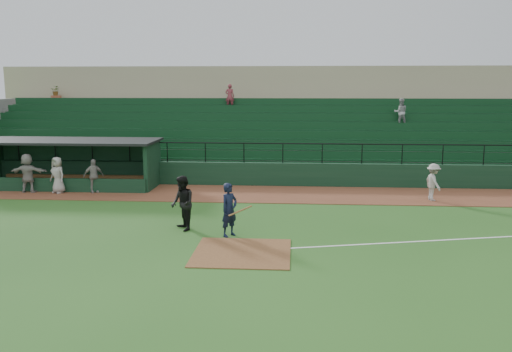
{
  "coord_description": "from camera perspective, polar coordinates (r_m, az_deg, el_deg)",
  "views": [
    {
      "loc": [
        1.59,
        -16.87,
        5.18
      ],
      "look_at": [
        0.0,
        5.0,
        1.4
      ],
      "focal_mm": 37.46,
      "sensor_mm": 36.0,
      "label": 1
    }
  ],
  "objects": [
    {
      "name": "ground",
      "position": [
        17.72,
        -1.18,
        -7.22
      ],
      "size": [
        90.0,
        90.0,
        0.0
      ],
      "primitive_type": "plane",
      "color": "#26561B",
      "rests_on": "ground"
    },
    {
      "name": "runner",
      "position": [
        25.1,
        18.41,
        -0.62
      ],
      "size": [
        0.86,
        1.2,
        1.67
      ],
      "primitive_type": "imported",
      "rotation": [
        0.0,
        0.0,
        1.81
      ],
      "color": "#A7A19C",
      "rests_on": "warning_track"
    },
    {
      "name": "warning_track",
      "position": [
        25.46,
        0.49,
        -1.93
      ],
      "size": [
        40.0,
        4.0,
        0.03
      ],
      "primitive_type": "cube",
      "color": "brown",
      "rests_on": "ground"
    },
    {
      "name": "stadium_structure",
      "position": [
        33.49,
        1.42,
        4.85
      ],
      "size": [
        38.0,
        13.08,
        6.4
      ],
      "color": "black",
      "rests_on": "ground"
    },
    {
      "name": "batter_at_plate",
      "position": [
        18.35,
        -2.86,
        -3.62
      ],
      "size": [
        1.18,
        0.81,
        1.86
      ],
      "color": "black",
      "rests_on": "ground"
    },
    {
      "name": "dugout_player_b",
      "position": [
        27.19,
        -20.43,
        0.1
      ],
      "size": [
        1.01,
        0.87,
        1.74
      ],
      "primitive_type": "imported",
      "rotation": [
        0.0,
        0.0,
        -0.46
      ],
      "color": "#A9A49E",
      "rests_on": "warning_track"
    },
    {
      "name": "foul_line",
      "position": [
        19.86,
        22.96,
        -6.12
      ],
      "size": [
        17.49,
        4.44,
        0.01
      ],
      "primitive_type": "cube",
      "rotation": [
        0.0,
        0.0,
        0.24
      ],
      "color": "white",
      "rests_on": "ground"
    },
    {
      "name": "home_plate_dirt",
      "position": [
        16.77,
        -1.5,
        -8.17
      ],
      "size": [
        3.0,
        3.0,
        0.03
      ],
      "primitive_type": "cube",
      "color": "brown",
      "rests_on": "ground"
    },
    {
      "name": "dugout_player_a",
      "position": [
        26.76,
        -16.96,
        0.02
      ],
      "size": [
        1.01,
        0.87,
        1.62
      ],
      "primitive_type": "imported",
      "rotation": [
        0.0,
        0.0,
        0.61
      ],
      "color": "#9D9793",
      "rests_on": "warning_track"
    },
    {
      "name": "umpire",
      "position": [
        19.24,
        -7.86,
        -2.91
      ],
      "size": [
        1.12,
        1.2,
        1.97
      ],
      "primitive_type": "imported",
      "rotation": [
        0.0,
        0.0,
        -1.05
      ],
      "color": "black",
      "rests_on": "ground"
    },
    {
      "name": "dugout_player_c",
      "position": [
        27.87,
        -23.2,
        0.3
      ],
      "size": [
        1.76,
        0.6,
        1.88
      ],
      "primitive_type": "imported",
      "rotation": [
        0.0,
        0.0,
        3.17
      ],
      "color": "#9F9A95",
      "rests_on": "warning_track"
    },
    {
      "name": "dugout",
      "position": [
        29.02,
        -18.9,
        1.63
      ],
      "size": [
        8.9,
        3.2,
        2.42
      ],
      "color": "black",
      "rests_on": "ground"
    }
  ]
}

